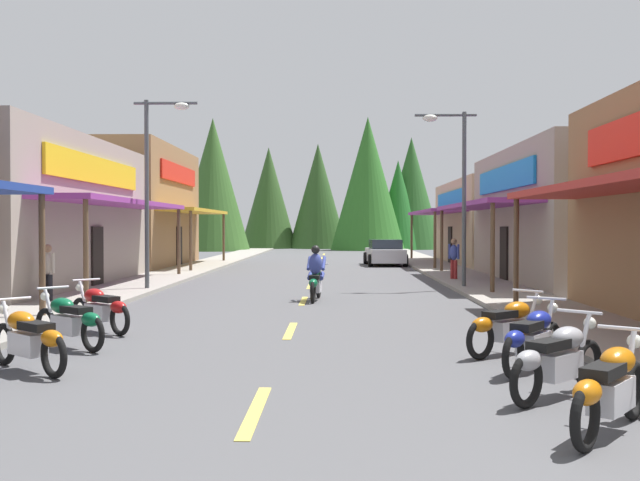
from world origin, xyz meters
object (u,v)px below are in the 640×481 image
object	(u,v)px
parked_car_curbside	(385,253)
motorcycle_parked_left_3	(69,320)
motorcycle_parked_right_3	(508,325)
motorcycle_parked_left_4	(100,308)
pedestrian_by_shop	(454,257)
streetlamp_left	(156,167)
streetlamp_right	(455,173)
motorcycle_parked_right_0	(610,387)
pedestrian_browsing	(48,270)
rider_cruising_lead	(316,278)
motorcycle_parked_right_1	(558,359)
motorcycle_parked_right_2	(533,338)
motorcycle_parked_left_2	(29,338)

from	to	relation	value
parked_car_curbside	motorcycle_parked_left_3	bearing A→B (deg)	162.74
parked_car_curbside	motorcycle_parked_right_3	bearing A→B (deg)	177.80
motorcycle_parked_left_4	pedestrian_by_shop	xyz separation A→B (m)	(9.14, 13.63, 0.47)
streetlamp_left	streetlamp_right	xyz separation A→B (m)	(9.72, 1.00, -0.14)
motorcycle_parked_right_0	parked_car_curbside	size ratio (longest dim) A/B	0.40
streetlamp_right	pedestrian_browsing	size ratio (longest dim) A/B	3.63
pedestrian_browsing	rider_cruising_lead	bearing A→B (deg)	134.10
motorcycle_parked_right_1	motorcycle_parked_right_2	world-z (taller)	same
motorcycle_parked_right_2	pedestrian_browsing	xyz separation A→B (m)	(-10.57, 8.90, 0.45)
streetlamp_left	motorcycle_parked_left_3	xyz separation A→B (m)	(1.18, -11.09, -3.52)
motorcycle_parked_left_3	pedestrian_by_shop	distance (m)	18.01
motorcycle_parked_left_2	motorcycle_parked_left_4	xyz separation A→B (m)	(-0.24, 4.00, 0.00)
streetlamp_left	motorcycle_parked_right_0	bearing A→B (deg)	-62.35
motorcycle_parked_left_4	rider_cruising_lead	distance (m)	7.59
motorcycle_parked_right_3	motorcycle_parked_left_4	size ratio (longest dim) A/B	1.02
pedestrian_browsing	streetlamp_right	bearing A→B (deg)	147.39
motorcycle_parked_right_0	rider_cruising_lead	xyz separation A→B (m)	(-3.33, 13.51, 0.17)
streetlamp_right	rider_cruising_lead	bearing A→B (deg)	-140.00
motorcycle_parked_right_0	motorcycle_parked_right_3	size ratio (longest dim) A/B	1.04
streetlamp_right	parked_car_curbside	world-z (taller)	streetlamp_right
motorcycle_parked_left_3	parked_car_curbside	xyz separation A→B (m)	(7.25, 27.62, 0.20)
pedestrian_by_shop	motorcycle_parked_left_2	bearing A→B (deg)	29.98
motorcycle_parked_right_0	pedestrian_browsing	distance (m)	16.09
motorcycle_parked_right_3	motorcycle_parked_left_3	distance (m)	7.44
motorcycle_parked_right_1	motorcycle_parked_left_4	bearing A→B (deg)	98.50
motorcycle_parked_left_3	pedestrian_by_shop	xyz separation A→B (m)	(9.06, 15.55, 0.47)
motorcycle_parked_left_4	rider_cruising_lead	size ratio (longest dim) A/B	0.77
rider_cruising_lead	pedestrian_browsing	distance (m)	7.26
motorcycle_parked_right_0	motorcycle_parked_right_2	bearing A→B (deg)	35.77
streetlamp_left	pedestrian_browsing	distance (m)	5.45
streetlamp_right	pedestrian_by_shop	world-z (taller)	streetlamp_right
parked_car_curbside	streetlamp_right	bearing A→B (deg)	-177.80
motorcycle_parked_left_4	motorcycle_parked_right_0	bearing A→B (deg)	178.38
motorcycle_parked_left_2	rider_cruising_lead	distance (m)	11.09
parked_car_curbside	rider_cruising_lead	bearing A→B (deg)	167.98
pedestrian_by_shop	motorcycle_parked_right_0	bearing A→B (deg)	52.07
motorcycle_parked_left_2	streetlamp_right	bearing A→B (deg)	-79.73
motorcycle_parked_right_3	rider_cruising_lead	xyz separation A→B (m)	(-3.39, 8.82, 0.17)
streetlamp_right	pedestrian_browsing	bearing A→B (deg)	-156.45
motorcycle_parked_right_1	rider_cruising_lead	distance (m)	12.36
motorcycle_parked_right_3	rider_cruising_lead	distance (m)	9.45
streetlamp_left	motorcycle_parked_right_0	world-z (taller)	streetlamp_left
rider_cruising_lead	pedestrian_browsing	world-z (taller)	pedestrian_browsing
streetlamp_left	parked_car_curbside	bearing A→B (deg)	62.98
streetlamp_right	motorcycle_parked_left_4	xyz separation A→B (m)	(-8.62, -10.17, -3.37)
rider_cruising_lead	parked_car_curbside	size ratio (longest dim) A/B	0.49
streetlamp_left	motorcycle_parked_left_4	bearing A→B (deg)	-83.15
motorcycle_parked_right_2	motorcycle_parked_left_2	distance (m)	7.30
motorcycle_parked_right_2	motorcycle_parked_right_3	distance (m)	1.37
rider_cruising_lead	pedestrian_browsing	bearing A→B (deg)	104.68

